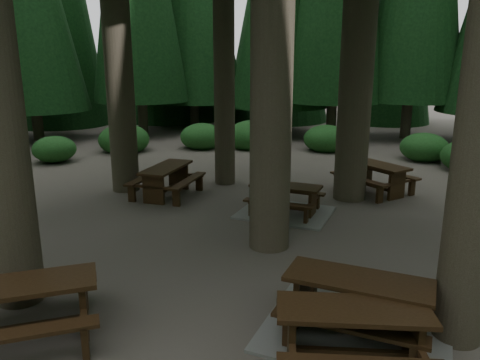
% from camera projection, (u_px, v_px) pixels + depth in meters
% --- Properties ---
extents(ground, '(80.00, 80.00, 0.00)m').
position_uv_depth(ground, '(230.00, 246.00, 9.98)').
color(ground, '#4D463F').
rests_on(ground, ground).
extents(picnic_table_a, '(2.93, 2.56, 0.88)m').
position_uv_depth(picnic_table_a, '(356.00, 314.00, 6.73)').
color(picnic_table_a, gray).
rests_on(picnic_table_a, ground).
extents(picnic_table_b, '(1.76, 2.13, 0.88)m').
position_uv_depth(picnic_table_b, '(166.00, 176.00, 13.44)').
color(picnic_table_b, black).
rests_on(picnic_table_b, ground).
extents(picnic_table_c, '(2.53, 2.20, 0.77)m').
position_uv_depth(picnic_table_c, '(285.00, 204.00, 11.98)').
color(picnic_table_c, gray).
rests_on(picnic_table_c, ground).
extents(picnic_table_d, '(2.61, 2.60, 0.88)m').
position_uv_depth(picnic_table_d, '(375.00, 173.00, 13.80)').
color(picnic_table_d, black).
rests_on(picnic_table_d, ground).
extents(picnic_table_e, '(2.61, 2.48, 0.89)m').
position_uv_depth(picnic_table_e, '(21.00, 303.00, 6.50)').
color(picnic_table_e, black).
rests_on(picnic_table_e, ground).
extents(picnic_table_f, '(2.17, 1.85, 0.84)m').
position_uv_depth(picnic_table_f, '(353.00, 328.00, 5.96)').
color(picnic_table_f, black).
rests_on(picnic_table_f, ground).
extents(shrub_ring, '(23.86, 24.64, 1.49)m').
position_uv_depth(shrub_ring, '(269.00, 219.00, 10.42)').
color(shrub_ring, '#20501B').
rests_on(shrub_ring, ground).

